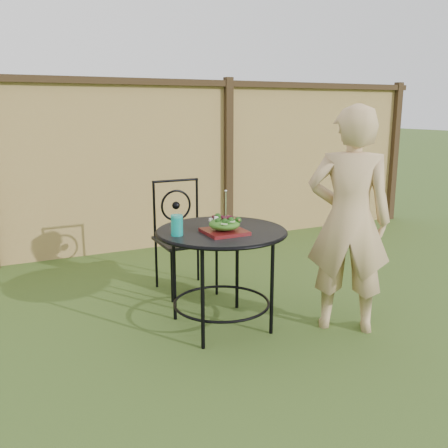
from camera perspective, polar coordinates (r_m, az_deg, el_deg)
name	(u,v)px	position (r m, az deg, el deg)	size (l,w,h in m)	color
ground	(200,325)	(3.74, -2.74, -11.45)	(60.00, 60.00, 0.00)	#244315
fence	(118,166)	(5.52, -11.97, 6.51)	(8.00, 0.12, 1.90)	tan
patio_table	(221,249)	(3.52, -0.29, -2.85)	(0.92, 0.92, 0.72)	black
patio_chair	(183,233)	(4.31, -4.73, -1.05)	(0.46, 0.46, 0.95)	black
diner	(349,221)	(3.56, 14.09, 0.35)	(0.58, 0.38, 1.58)	tan
salad_plate	(224,232)	(3.38, 0.05, -0.88)	(0.27, 0.27, 0.02)	#400C09
salad	(224,224)	(3.36, 0.05, -0.02)	(0.21, 0.21, 0.08)	#235614
fork	(226,205)	(3.34, 0.20, 2.17)	(0.01, 0.01, 0.18)	silver
drinking_glass	(177,225)	(3.32, -5.40, -0.15)	(0.08, 0.08, 0.14)	#0EA59C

